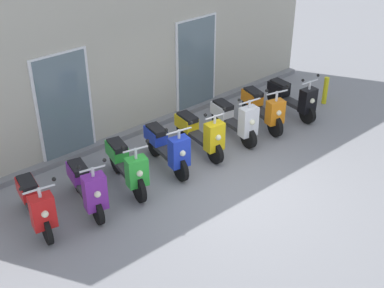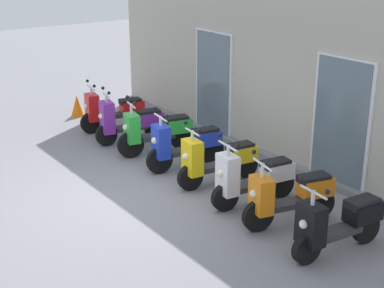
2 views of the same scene
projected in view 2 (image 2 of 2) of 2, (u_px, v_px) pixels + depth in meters
ground_plane at (138, 194)px, 9.68m from camera, size 40.00×40.00×0.00m
storefront_facade at (277, 73)px, 10.86m from camera, size 10.72×0.50×3.49m
scooter_red at (113, 110)px, 12.79m from camera, size 0.65×1.56×1.18m
scooter_purple at (129, 121)px, 12.02m from camera, size 0.65×1.54×1.23m
scooter_green at (156, 131)px, 11.37m from camera, size 0.67×1.64×1.22m
scooter_blue at (185, 144)px, 10.62m from camera, size 0.64×1.60×1.21m
scooter_yellow at (218, 160)px, 9.96m from camera, size 0.56×1.63×1.19m
scooter_white at (252, 177)px, 9.17m from camera, size 0.63×1.56×1.22m
scooter_orange at (289, 196)px, 8.49m from camera, size 0.73×1.55×1.19m
scooter_black at (338, 223)px, 7.72m from camera, size 0.56×1.56×1.17m
traffic_cone at (77, 106)px, 13.93m from camera, size 0.32×0.32×0.52m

